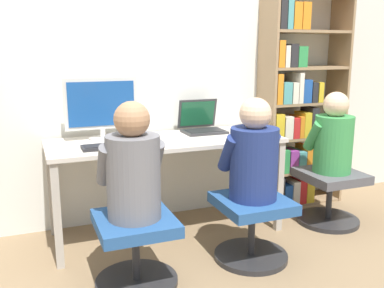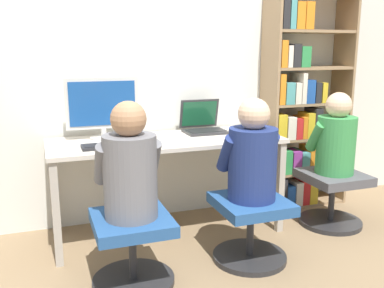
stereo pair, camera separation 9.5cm
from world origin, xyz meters
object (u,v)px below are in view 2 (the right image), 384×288
(office_chair_left, at_px, (133,245))
(person_at_monitor, at_px, (130,168))
(office_chair_side, at_px, (332,194))
(keyboard, at_px, (111,145))
(office_chair_right, at_px, (250,224))
(desktop_monitor, at_px, (103,108))
(laptop, at_px, (203,125))
(person_at_laptop, at_px, (252,156))
(person_near_shelf, at_px, (336,139))
(bookshelf, at_px, (298,111))

(office_chair_left, relative_size, person_at_monitor, 0.73)
(office_chair_side, bearing_deg, keyboard, 174.61)
(office_chair_right, bearing_deg, office_chair_left, -177.22)
(desktop_monitor, bearing_deg, office_chair_right, -43.46)
(laptop, xyz_separation_m, person_at_laptop, (0.04, -0.79, -0.07))
(laptop, height_order, office_chair_side, laptop)
(person_at_monitor, bearing_deg, person_near_shelf, 11.87)
(office_chair_side, bearing_deg, office_chair_right, -160.42)
(laptop, xyz_separation_m, bookshelf, (0.90, 0.02, 0.07))
(office_chair_left, bearing_deg, keyboard, 92.74)
(office_chair_left, bearing_deg, bookshelf, 26.94)
(office_chair_left, relative_size, office_chair_right, 1.00)
(laptop, xyz_separation_m, office_chair_right, (0.04, -0.79, -0.54))
(keyboard, relative_size, person_at_laptop, 0.59)
(office_chair_right, bearing_deg, person_at_monitor, -177.56)
(person_at_laptop, distance_m, bookshelf, 1.19)
(office_chair_right, relative_size, office_chair_side, 1.00)
(office_chair_left, bearing_deg, desktop_monitor, 91.90)
(office_chair_side, height_order, person_near_shelf, person_near_shelf)
(desktop_monitor, bearing_deg, bookshelf, 0.58)
(person_at_monitor, bearing_deg, desktop_monitor, 91.92)
(keyboard, height_order, person_at_laptop, person_at_laptop)
(office_chair_left, height_order, office_chair_right, same)
(keyboard, xyz_separation_m, office_chair_right, (0.83, -0.48, -0.50))
(desktop_monitor, height_order, person_at_monitor, desktop_monitor)
(person_at_laptop, bearing_deg, desktop_monitor, 136.71)
(person_at_laptop, height_order, person_near_shelf, person_at_laptop)
(person_at_monitor, xyz_separation_m, office_chair_side, (1.71, 0.35, -0.48))
(person_at_monitor, relative_size, person_at_laptop, 1.03)
(office_chair_left, height_order, office_chair_side, same)
(office_chair_right, bearing_deg, office_chair_side, 19.58)
(person_at_laptop, bearing_deg, keyboard, 150.12)
(person_near_shelf, bearing_deg, bookshelf, 94.46)
(office_chair_side, bearing_deg, person_at_laptop, -160.68)
(office_chair_left, distance_m, office_chair_side, 1.75)
(desktop_monitor, relative_size, office_chair_left, 1.07)
(laptop, distance_m, person_at_laptop, 0.79)
(person_near_shelf, bearing_deg, laptop, 153.44)
(laptop, bearing_deg, office_chair_right, -87.39)
(desktop_monitor, relative_size, person_near_shelf, 0.84)
(office_chair_right, relative_size, bookshelf, 0.27)
(office_chair_right, height_order, person_near_shelf, person_near_shelf)
(laptop, bearing_deg, person_at_monitor, -133.06)
(office_chair_left, bearing_deg, laptop, 47.11)
(laptop, bearing_deg, desktop_monitor, 179.99)
(laptop, height_order, office_chair_right, laptop)
(keyboard, distance_m, office_chair_right, 1.09)
(person_at_laptop, bearing_deg, office_chair_left, -176.89)
(bookshelf, bearing_deg, office_chair_side, -85.58)
(person_at_laptop, bearing_deg, laptop, 92.63)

